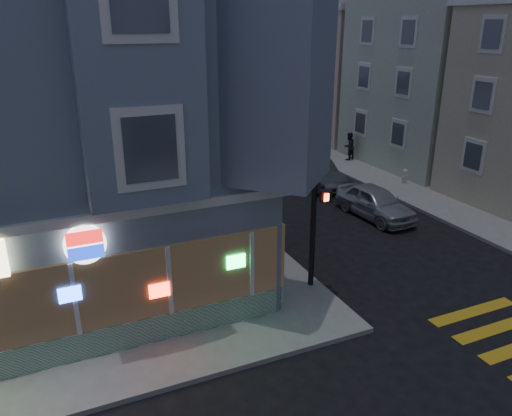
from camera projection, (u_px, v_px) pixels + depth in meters
ground at (319, 409)px, 11.56m from camera, size 120.00×120.00×0.00m
sidewalk_ne at (419, 133)px, 40.00m from camera, size 24.00×42.00×0.15m
corner_building at (2, 105)px, 16.64m from camera, size 14.60×14.60×11.40m
row_house_b at (462, 75)px, 30.82m from camera, size 12.00×8.60×10.50m
row_house_c at (373, 74)px, 38.78m from camera, size 12.00×8.60×9.00m
row_house_d at (314, 57)px, 46.22m from camera, size 12.00×8.60×10.50m
utility_pole at (294, 77)px, 35.01m from camera, size 2.20×0.30×9.00m
street_tree_near at (261, 81)px, 40.52m from camera, size 3.00×3.00×5.30m
street_tree_far at (226, 73)px, 47.37m from camera, size 3.00×3.00×5.30m
pedestrian_a at (349, 146)px, 31.75m from camera, size 1.02×0.91×1.75m
pedestrian_b at (325, 144)px, 32.83m from camera, size 0.98×0.69×1.55m
parked_car_a at (375, 202)px, 22.74m from camera, size 1.96×4.37×1.46m
parked_car_b at (317, 173)px, 27.18m from camera, size 1.93×4.60×1.48m
parked_car_c at (294, 147)px, 33.01m from camera, size 2.44×4.97×1.39m
parked_car_d at (248, 129)px, 38.73m from camera, size 2.63×5.05×1.36m
traffic_signal at (318, 174)px, 15.32m from camera, size 0.73×0.64×5.75m
fire_hydrant at (405, 176)px, 27.25m from camera, size 0.45×0.26×0.79m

